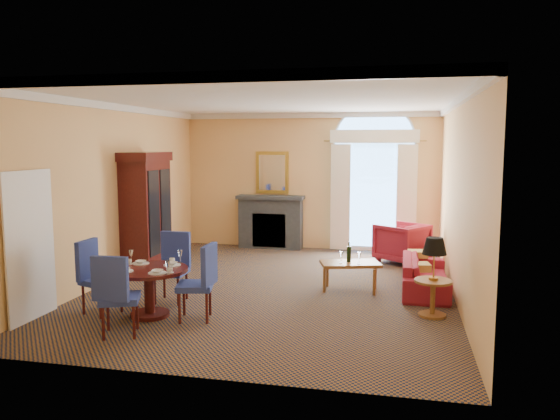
% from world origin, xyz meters
% --- Properties ---
extents(ground, '(7.50, 7.50, 0.00)m').
position_xyz_m(ground, '(0.00, 0.00, 0.00)').
color(ground, '#111C38').
rests_on(ground, ground).
extents(room_envelope, '(6.04, 7.52, 3.45)m').
position_xyz_m(room_envelope, '(-0.03, 0.67, 2.51)').
color(room_envelope, '#FCC478').
rests_on(room_envelope, ground).
extents(armoire, '(0.67, 1.18, 2.32)m').
position_xyz_m(armoire, '(-2.72, 0.70, 1.12)').
color(armoire, '#390E0D').
rests_on(armoire, ground).
extents(dining_table, '(1.12, 1.12, 0.91)m').
position_xyz_m(dining_table, '(-1.40, -1.92, 0.53)').
color(dining_table, '#390E0D').
rests_on(dining_table, ground).
extents(dining_chair_north, '(0.50, 0.51, 1.09)m').
position_xyz_m(dining_chair_north, '(-1.40, -1.06, 0.62)').
color(dining_chair_north, navy).
rests_on(dining_chair_north, ground).
extents(dining_chair_south, '(0.62, 0.62, 1.09)m').
position_xyz_m(dining_chair_south, '(-1.42, -2.82, 0.62)').
color(dining_chair_south, navy).
rests_on(dining_chair_south, ground).
extents(dining_chair_east, '(0.58, 0.58, 1.09)m').
position_xyz_m(dining_chair_east, '(-0.60, -1.92, 0.62)').
color(dining_chair_east, navy).
rests_on(dining_chair_east, ground).
extents(dining_chair_west, '(0.62, 0.62, 1.09)m').
position_xyz_m(dining_chair_west, '(-2.24, -1.94, 0.62)').
color(dining_chair_west, navy).
rests_on(dining_chair_west, ground).
extents(sofa, '(0.76, 1.91, 0.56)m').
position_xyz_m(sofa, '(2.55, 0.36, 0.28)').
color(sofa, maroon).
rests_on(sofa, ground).
extents(armchair, '(1.27, 1.26, 0.83)m').
position_xyz_m(armchair, '(2.16, 2.56, 0.42)').
color(armchair, maroon).
rests_on(armchair, ground).
extents(coffee_table, '(1.09, 0.80, 0.84)m').
position_xyz_m(coffee_table, '(1.31, 0.09, 0.46)').
color(coffee_table, brown).
rests_on(coffee_table, ground).
extents(side_table, '(0.54, 0.54, 1.13)m').
position_xyz_m(side_table, '(2.60, -1.04, 0.73)').
color(side_table, brown).
rests_on(side_table, ground).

